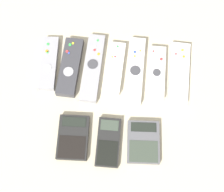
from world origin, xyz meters
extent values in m
plane|color=#B2A88E|center=(0.00, 0.00, 0.00)|extent=(3.00, 3.00, 0.00)
cube|color=gray|center=(-0.19, 0.13, 0.01)|extent=(0.05, 0.17, 0.02)
cylinder|color=#99999E|center=(-0.19, 0.11, 0.02)|extent=(0.02, 0.02, 0.00)
cylinder|color=green|center=(-0.20, 0.16, 0.02)|extent=(0.01, 0.01, 0.00)
cylinder|color=green|center=(-0.20, 0.18, 0.02)|extent=(0.01, 0.01, 0.00)
cylinder|color=orange|center=(-0.20, 0.16, 0.02)|extent=(0.01, 0.01, 0.00)
cube|color=#333338|center=(-0.13, 0.12, 0.01)|extent=(0.06, 0.18, 0.02)
cylinder|color=#99999E|center=(-0.13, 0.10, 0.02)|extent=(0.03, 0.03, 0.00)
cylinder|color=yellow|center=(-0.13, 0.19, 0.02)|extent=(0.01, 0.01, 0.00)
cylinder|color=blue|center=(-0.13, 0.16, 0.02)|extent=(0.01, 0.01, 0.00)
cylinder|color=green|center=(-0.13, 0.19, 0.02)|extent=(0.01, 0.01, 0.00)
cylinder|color=red|center=(-0.14, 0.16, 0.02)|extent=(0.01, 0.01, 0.00)
cube|color=gray|center=(-0.06, 0.12, 0.01)|extent=(0.06, 0.21, 0.02)
cylinder|color=#38383D|center=(-0.06, 0.13, 0.02)|extent=(0.03, 0.03, 0.00)
cylinder|color=green|center=(-0.05, 0.21, 0.02)|extent=(0.01, 0.01, 0.00)
cylinder|color=red|center=(-0.06, 0.18, 0.02)|extent=(0.01, 0.01, 0.00)
cylinder|color=orange|center=(-0.05, 0.16, 0.02)|extent=(0.01, 0.01, 0.00)
cylinder|color=silver|center=(-0.06, 0.18, 0.02)|extent=(0.01, 0.01, 0.00)
cube|color=white|center=(0.00, 0.13, 0.01)|extent=(0.06, 0.16, 0.02)
cylinder|color=silver|center=(0.00, 0.13, 0.02)|extent=(0.02, 0.02, 0.00)
cylinder|color=yellow|center=(-0.01, 0.16, 0.02)|extent=(0.01, 0.01, 0.00)
cylinder|color=green|center=(0.01, 0.19, 0.02)|extent=(0.01, 0.01, 0.00)
cylinder|color=red|center=(0.00, 0.16, 0.02)|extent=(0.01, 0.01, 0.00)
cube|color=silver|center=(0.06, 0.12, 0.01)|extent=(0.05, 0.20, 0.02)
cylinder|color=#38383D|center=(0.06, 0.12, 0.02)|extent=(0.03, 0.03, 0.00)
cylinder|color=orange|center=(0.07, 0.18, 0.02)|extent=(0.01, 0.01, 0.00)
cylinder|color=silver|center=(0.07, 0.20, 0.02)|extent=(0.01, 0.01, 0.00)
cylinder|color=yellow|center=(0.06, 0.16, 0.02)|extent=(0.01, 0.01, 0.00)
cylinder|color=blue|center=(0.06, 0.18, 0.02)|extent=(0.01, 0.01, 0.00)
cube|color=white|center=(0.12, 0.12, 0.01)|extent=(0.05, 0.16, 0.02)
cylinder|color=#38383D|center=(0.12, 0.12, 0.02)|extent=(0.02, 0.02, 0.00)
cylinder|color=red|center=(0.13, 0.16, 0.02)|extent=(0.01, 0.01, 0.00)
cylinder|color=silver|center=(0.13, 0.15, 0.02)|extent=(0.01, 0.01, 0.00)
cylinder|color=red|center=(0.11, 0.18, 0.02)|extent=(0.01, 0.01, 0.00)
cube|color=silver|center=(0.19, 0.13, 0.01)|extent=(0.06, 0.19, 0.02)
cylinder|color=silver|center=(0.19, 0.11, 0.02)|extent=(0.02, 0.02, 0.00)
cylinder|color=yellow|center=(0.19, 0.20, 0.02)|extent=(0.01, 0.01, 0.00)
cylinder|color=red|center=(0.18, 0.18, 0.02)|extent=(0.01, 0.01, 0.00)
cylinder|color=orange|center=(0.20, 0.17, 0.02)|extent=(0.01, 0.01, 0.00)
cube|color=black|center=(-0.09, -0.08, 0.01)|extent=(0.08, 0.12, 0.02)
cube|color=black|center=(-0.10, -0.04, 0.02)|extent=(0.06, 0.03, 0.00)
cube|color=black|center=(-0.09, -0.11, 0.02)|extent=(0.07, 0.06, 0.00)
cube|color=black|center=(0.00, -0.09, 0.01)|extent=(0.06, 0.13, 0.02)
cube|color=#333D33|center=(0.00, -0.04, 0.02)|extent=(0.05, 0.03, 0.00)
cube|color=black|center=(0.00, -0.12, 0.02)|extent=(0.05, 0.07, 0.00)
cube|color=#4C4C51|center=(0.09, -0.08, 0.01)|extent=(0.09, 0.12, 0.02)
cube|color=black|center=(0.09, -0.04, 0.02)|extent=(0.07, 0.03, 0.00)
cube|color=#323B31|center=(0.09, -0.11, 0.02)|extent=(0.08, 0.06, 0.00)
camera|label=1|loc=(0.02, -0.26, 0.83)|focal=50.00mm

